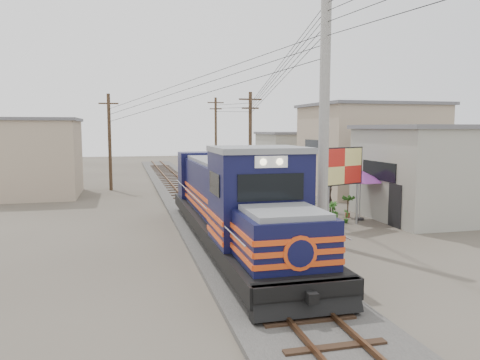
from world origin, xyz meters
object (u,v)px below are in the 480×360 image
object	(u,v)px
billboard	(344,168)
vendor	(329,197)
locomotive	(233,203)
market_umbrella	(361,176)

from	to	relation	value
billboard	vendor	world-z (taller)	billboard
locomotive	market_umbrella	bearing A→B (deg)	25.40
locomotive	vendor	xyz separation A→B (m)	(6.63, 5.68, -0.86)
locomotive	vendor	world-z (taller)	locomotive
locomotive	billboard	bearing A→B (deg)	20.84
billboard	market_umbrella	size ratio (longest dim) A/B	1.32
vendor	market_umbrella	bearing A→B (deg)	63.50
market_umbrella	vendor	bearing A→B (deg)	105.73
billboard	market_umbrella	xyz separation A→B (m)	(1.54, 1.27, -0.53)
vendor	billboard	bearing A→B (deg)	33.23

